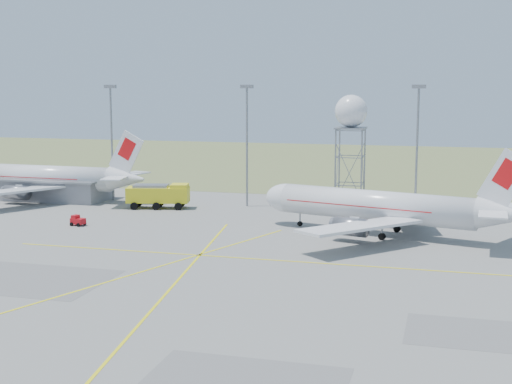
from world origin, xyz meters
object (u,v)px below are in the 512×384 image
(radar_tower, at_px, (350,146))
(baggage_tug, at_px, (78,222))
(airliner_main, at_px, (380,207))
(airliner_far, at_px, (45,178))
(fire_truck, at_px, (160,197))

(radar_tower, height_order, baggage_tug, radar_tower)
(airliner_main, bearing_deg, airliner_far, 0.72)
(airliner_far, height_order, radar_tower, radar_tower)
(airliner_far, xyz_separation_m, radar_tower, (54.65, 2.04, 6.68))
(airliner_main, bearing_deg, fire_truck, -2.83)
(airliner_main, height_order, radar_tower, radar_tower)
(radar_tower, relative_size, baggage_tug, 8.49)
(baggage_tug, bearing_deg, airliner_far, 142.69)
(airliner_main, height_order, fire_truck, airliner_main)
(airliner_main, xyz_separation_m, baggage_tug, (-43.33, -4.99, -3.31))
(fire_truck, relative_size, baggage_tug, 4.85)
(fire_truck, bearing_deg, radar_tower, -2.36)
(radar_tower, bearing_deg, baggage_tug, -148.17)
(airliner_main, relative_size, airliner_far, 0.98)
(radar_tower, bearing_deg, fire_truck, -169.79)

